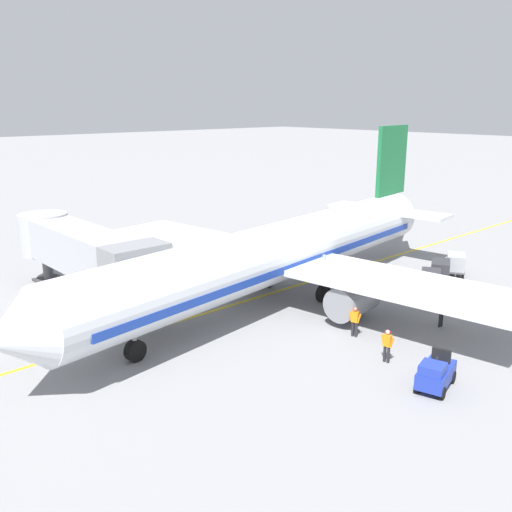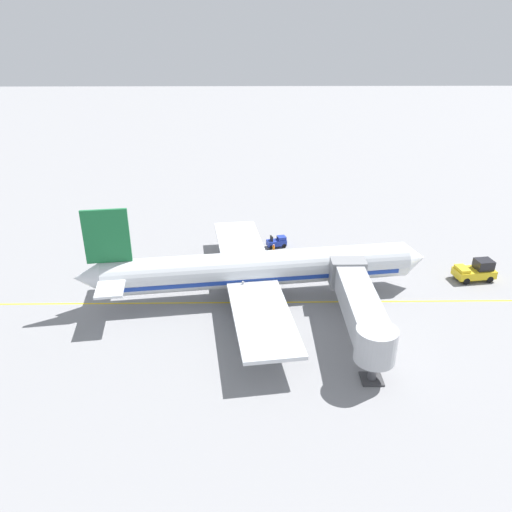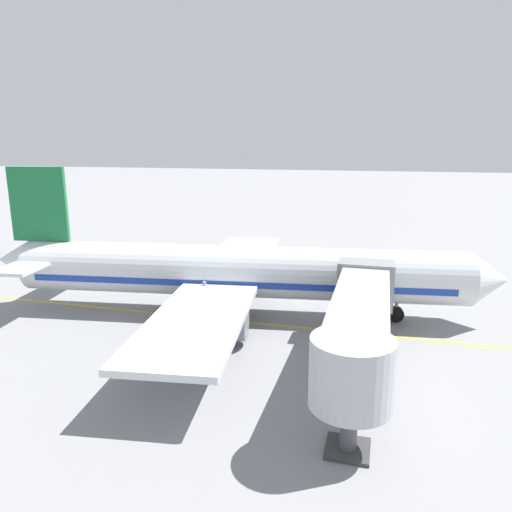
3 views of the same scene
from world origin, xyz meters
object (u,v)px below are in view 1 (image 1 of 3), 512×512
ground_crew_wing_walker (355,320)px  jet_bridge (82,250)px  baggage_tug_lead (435,374)px  baggage_cart_third_in_train (456,262)px  baggage_cart_second_in_train (440,270)px  ground_crew_loader (387,344)px  baggage_cart_front (430,280)px  ground_crew_marshaller (442,311)px  parked_airliner (279,253)px

ground_crew_wing_walker → jet_bridge: bearing=29.0°
baggage_tug_lead → baggage_cart_third_in_train: size_ratio=0.95×
jet_bridge → baggage_cart_second_in_train: bearing=-122.6°
jet_bridge → baggage_tug_lead: 22.17m
jet_bridge → ground_crew_loader: 19.52m
baggage_cart_front → ground_crew_wing_walker: 9.44m
baggage_cart_second_in_train → ground_crew_marshaller: size_ratio=1.70×
parked_airliner → ground_crew_marshaller: 10.33m
baggage_cart_second_in_train → baggage_cart_third_in_train: same height
jet_bridge → ground_crew_marshaller: jet_bridge is taller
ground_crew_marshaller → baggage_cart_third_in_train: bearing=-65.1°
ground_crew_wing_walker → ground_crew_marshaller: size_ratio=1.00×
parked_airliner → jet_bridge: 12.31m
baggage_cart_second_in_train → baggage_tug_lead: bearing=119.6°
ground_crew_wing_walker → baggage_cart_second_in_train: bearing=-80.8°
baggage_cart_second_in_train → ground_crew_marshaller: 8.53m
parked_airliner → ground_crew_loader: (-9.95, 2.29, -2.23)m
jet_bridge → baggage_cart_front: jet_bridge is taller
ground_crew_wing_walker → ground_crew_marshaller: 5.35m
parked_airliner → baggage_cart_second_in_train: bearing=-113.9°
baggage_cart_third_in_train → ground_crew_marshaller: bearing=114.9°
jet_bridge → baggage_cart_third_in_train: 26.46m
baggage_cart_front → baggage_cart_second_in_train: 2.87m
baggage_cart_third_in_train → baggage_cart_second_in_train: bearing=95.0°
jet_bridge → baggage_cart_third_in_train: bearing=-119.2°
baggage_tug_lead → ground_crew_wing_walker: size_ratio=1.61×
baggage_cart_second_in_train → ground_crew_wing_walker: (-1.95, 12.11, 0.00)m
parked_airliner → baggage_cart_front: (-5.83, -8.43, -2.24)m
parked_airliner → baggage_cart_second_in_train: (-4.96, -11.16, -2.24)m
baggage_tug_lead → ground_crew_marshaller: bearing=-61.7°
baggage_cart_front → ground_crew_marshaller: 5.78m
baggage_cart_front → ground_crew_loader: ground_crew_loader is taller
ground_crew_loader → ground_crew_marshaller: same height
jet_bridge → baggage_cart_second_in_train: size_ratio=5.28×
jet_bridge → ground_crew_wing_walker: jet_bridge is taller
jet_bridge → baggage_tug_lead: bearing=-163.2°
parked_airliner → baggage_cart_front: parked_airliner is taller
baggage_cart_second_in_train → baggage_cart_third_in_train: 2.59m
baggage_tug_lead → baggage_cart_second_in_train: size_ratio=0.95×
baggage_cart_second_in_train → ground_crew_loader: (-4.99, 13.45, 0.00)m
baggage_cart_second_in_train → baggage_cart_third_in_train: size_ratio=1.00×
baggage_cart_third_in_train → ground_crew_loader: 16.85m
baggage_cart_front → baggage_cart_third_in_train: bearing=-78.3°
baggage_cart_front → ground_crew_wing_walker: ground_crew_wing_walker is taller
jet_bridge → baggage_cart_front: size_ratio=5.28×
jet_bridge → baggage_cart_second_in_train: (-13.06, -20.43, -2.51)m
baggage_tug_lead → baggage_cart_front: bearing=-57.8°
parked_airliner → baggage_tug_lead: (-12.96, 2.90, -2.47)m
baggage_cart_front → ground_crew_loader: 11.48m
ground_crew_wing_walker → ground_crew_loader: bearing=156.2°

